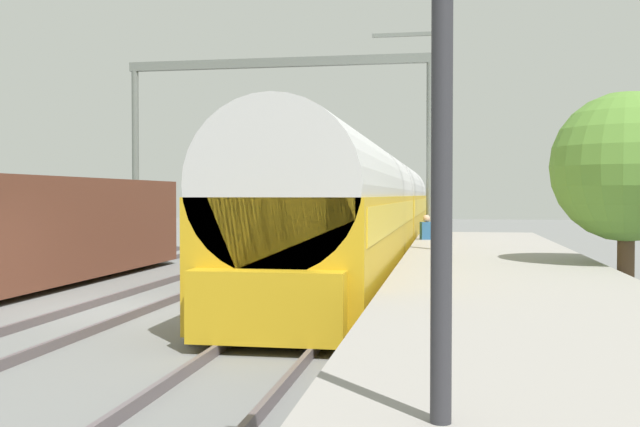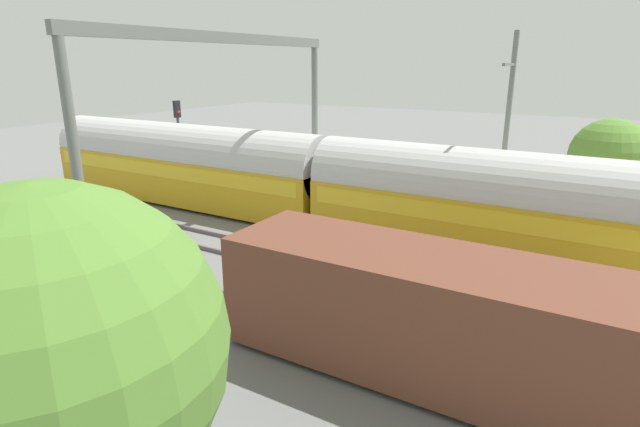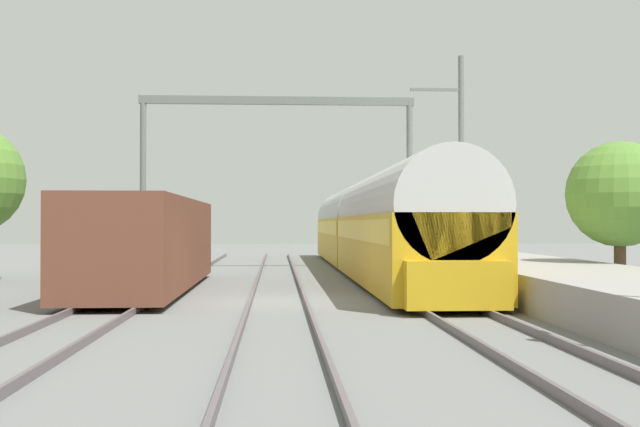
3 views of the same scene
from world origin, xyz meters
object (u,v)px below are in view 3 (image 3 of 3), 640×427
object	(u,v)px
freight_car	(149,244)
railway_signal_far	(382,205)
passenger_train	(371,226)
catenary_gantry	(278,146)
person_crossing	(425,250)

from	to	relation	value
freight_car	railway_signal_far	xyz separation A→B (m)	(9.99, 19.48, 1.67)
railway_signal_far	freight_car	bearing A→B (deg)	-117.15
freight_car	passenger_train	bearing A→B (deg)	48.31
passenger_train	freight_car	world-z (taller)	passenger_train
passenger_train	freight_car	size ratio (longest dim) A/B	2.53
catenary_gantry	railway_signal_far	bearing A→B (deg)	55.55
freight_car	catenary_gantry	size ratio (longest dim) A/B	1.04
catenary_gantry	freight_car	bearing A→B (deg)	-110.49
person_crossing	railway_signal_far	size ratio (longest dim) A/B	0.35
passenger_train	person_crossing	world-z (taller)	passenger_train
person_crossing	railway_signal_far	world-z (taller)	railway_signal_far
catenary_gantry	person_crossing	bearing A→B (deg)	-32.63
railway_signal_far	catenary_gantry	size ratio (longest dim) A/B	0.39
railway_signal_far	catenary_gantry	xyz separation A→B (m)	(-5.95, -8.68, 2.49)
passenger_train	catenary_gantry	bearing A→B (deg)	156.74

